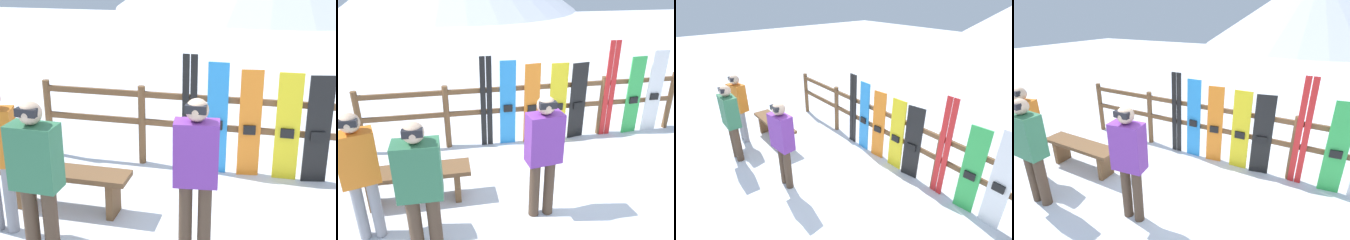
# 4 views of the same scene
# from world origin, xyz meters

# --- Properties ---
(ground_plane) EXTENTS (40.00, 40.00, 0.00)m
(ground_plane) POSITION_xyz_m (0.00, 0.00, 0.00)
(ground_plane) COLOR white
(mountain_backdrop) EXTENTS (18.00, 18.00, 6.00)m
(mountain_backdrop) POSITION_xyz_m (0.00, 23.73, 3.00)
(mountain_backdrop) COLOR silver
(mountain_backdrop) RESTS_ON ground
(fence) EXTENTS (5.66, 0.10, 1.11)m
(fence) POSITION_xyz_m (0.00, 1.73, 0.66)
(fence) COLOR brown
(fence) RESTS_ON ground
(bench) EXTENTS (1.44, 0.36, 0.49)m
(bench) POSITION_xyz_m (-1.85, 0.30, 0.36)
(bench) COLOR brown
(bench) RESTS_ON ground
(person_purple) EXTENTS (0.43, 0.27, 1.59)m
(person_purple) POSITION_xyz_m (-0.30, -0.23, 0.92)
(person_purple) COLOR #4C3828
(person_purple) RESTS_ON ground
(person_orange) EXTENTS (0.43, 0.31, 1.55)m
(person_orange) POSITION_xyz_m (-2.32, -0.25, 0.91)
(person_orange) COLOR gray
(person_orange) RESTS_ON ground
(person_plaid_green) EXTENTS (0.45, 0.25, 1.58)m
(person_plaid_green) POSITION_xyz_m (-1.68, -0.62, 0.91)
(person_plaid_green) COLOR #4C3828
(person_plaid_green) RESTS_ON ground
(ski_pair_black) EXTENTS (0.20, 0.02, 1.58)m
(ski_pair_black) POSITION_xyz_m (-0.72, 1.67, 0.79)
(ski_pair_black) COLOR black
(ski_pair_black) RESTS_ON ground
(snowboard_blue) EXTENTS (0.27, 0.06, 1.49)m
(snowboard_blue) POSITION_xyz_m (-0.36, 1.67, 0.74)
(snowboard_blue) COLOR #288CE0
(snowboard_blue) RESTS_ON ground
(snowboard_orange) EXTENTS (0.28, 0.08, 1.42)m
(snowboard_orange) POSITION_xyz_m (0.06, 1.67, 0.71)
(snowboard_orange) COLOR orange
(snowboard_orange) RESTS_ON ground
(snowboard_yellow) EXTENTS (0.31, 0.06, 1.41)m
(snowboard_yellow) POSITION_xyz_m (0.53, 1.67, 0.70)
(snowboard_yellow) COLOR yellow
(snowboard_yellow) RESTS_ON ground
(snowboard_black_stripe) EXTENTS (0.31, 0.10, 1.39)m
(snowboard_black_stripe) POSITION_xyz_m (0.90, 1.67, 0.69)
(snowboard_black_stripe) COLOR black
(snowboard_black_stripe) RESTS_ON ground
(ski_pair_red) EXTENTS (0.19, 0.02, 1.75)m
(ski_pair_red) POSITION_xyz_m (1.48, 1.67, 0.87)
(ski_pair_red) COLOR red
(ski_pair_red) RESTS_ON ground
(snowboard_green) EXTENTS (0.30, 0.08, 1.45)m
(snowboard_green) POSITION_xyz_m (1.97, 1.67, 0.72)
(snowboard_green) COLOR green
(snowboard_green) RESTS_ON ground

